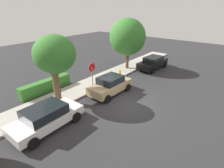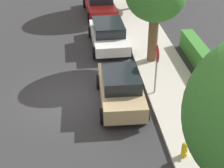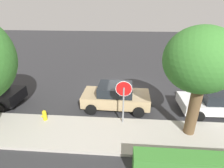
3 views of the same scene
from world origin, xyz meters
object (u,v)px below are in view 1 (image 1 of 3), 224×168
street_tree_far (128,37)px  parked_car_tan (110,85)px  parked_car_black (153,63)px  fire_hydrant (120,73)px  parked_car_white (46,117)px  street_tree_near_corner (55,55)px  stop_sign (92,72)px

street_tree_far → parked_car_tan: bearing=-157.5°
parked_car_black → parked_car_tan: bearing=-179.0°
parked_car_black → fire_hydrant: size_ratio=6.25×
parked_car_white → fire_hydrant: (9.63, 1.61, -0.38)m
parked_car_tan → street_tree_near_corner: bearing=148.7°
parked_car_tan → fire_hydrant: parked_car_tan is taller
stop_sign → parked_car_black: stop_sign is taller
street_tree_near_corner → street_tree_far: (9.72, 0.46, -0.02)m
parked_car_white → street_tree_near_corner: (2.46, 2.01, 2.94)m
parked_car_tan → street_tree_far: (6.24, 2.58, 2.88)m
stop_sign → street_tree_far: 7.04m
parked_car_tan → parked_car_black: bearing=1.0°
parked_car_black → fire_hydrant: 4.69m
street_tree_near_corner → parked_car_tan: bearing=-31.3°
stop_sign → street_tree_far: (6.70, 0.97, 1.94)m
parked_car_black → street_tree_near_corner: street_tree_near_corner is taller
parked_car_tan → parked_car_black: (8.08, 0.13, -0.02)m
parked_car_tan → street_tree_far: 7.34m
parked_car_tan → parked_car_white: 5.94m
parked_car_tan → street_tree_near_corner: (-3.49, 2.12, 2.91)m
stop_sign → street_tree_near_corner: (-3.02, 0.51, 1.96)m
parked_car_black → street_tree_far: size_ratio=0.78×
street_tree_near_corner → parked_car_black: bearing=-9.7°
parked_car_tan → parked_car_white: size_ratio=0.91×
stop_sign → parked_car_black: 8.73m
parked_car_tan → fire_hydrant: bearing=24.9°
parked_car_white → parked_car_black: parked_car_black is taller
parked_car_white → parked_car_black: (14.02, 0.03, 0.01)m
fire_hydrant → parked_car_white: bearing=-170.5°
stop_sign → fire_hydrant: bearing=1.5°
stop_sign → parked_car_tan: stop_sign is taller
stop_sign → fire_hydrant: 4.37m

